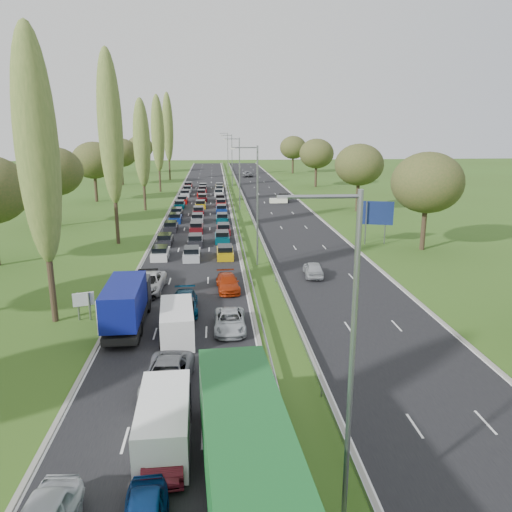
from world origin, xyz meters
name	(u,v)px	position (x,y,z in m)	size (l,w,h in m)	color
ground	(239,208)	(4.50, 80.00, 0.00)	(260.00, 260.00, 0.00)	#35531A
near_carriageway	(201,206)	(-2.25, 82.50, 0.00)	(10.50, 215.00, 0.04)	black
far_carriageway	(276,205)	(11.25, 82.50, 0.00)	(10.50, 215.00, 0.04)	black
central_reservation	(239,203)	(4.50, 82.50, 0.55)	(2.36, 215.00, 0.32)	gray
lamp_columns	(240,174)	(4.50, 78.00, 6.00)	(0.18, 140.18, 12.00)	gray
poplar_row	(131,136)	(-11.50, 68.17, 12.39)	(2.80, 127.80, 22.44)	#2D2116
woodland_left	(46,174)	(-22.00, 62.63, 7.68)	(8.00, 166.00, 11.10)	#2D2116
woodland_right	(375,169)	(24.00, 66.67, 7.68)	(8.00, 153.00, 11.10)	#2D2116
traffic_queue_fill	(200,208)	(-2.23, 77.71, 0.44)	(8.99, 68.63, 0.80)	silver
near_car_2	(149,283)	(-5.54, 35.31, 0.78)	(2.53, 5.48, 1.52)	silver
near_car_3	(146,284)	(-5.73, 34.89, 0.76)	(2.06, 5.07, 1.47)	black
near_car_5	(163,444)	(-2.10, 12.46, 0.79)	(1.64, 4.70, 1.55)	#540E19
near_car_6	(167,376)	(-2.47, 18.53, 0.76)	(2.46, 5.32, 1.48)	slate
near_car_7	(185,303)	(-2.16, 30.18, 0.72)	(1.95, 4.80, 1.39)	#05324F
near_car_9	(234,397)	(1.04, 16.06, 0.76)	(1.57, 4.51, 1.49)	black
near_car_10	(230,321)	(1.14, 26.24, 0.67)	(2.15, 4.67, 1.30)	#AAB0B3
near_car_11	(228,283)	(1.25, 35.04, 0.68)	(1.84, 4.52, 1.31)	#A12A09
far_car_0	(313,269)	(9.43, 38.52, 0.73)	(1.67, 4.16, 1.42)	#A3A7AC
far_car_1	(283,197)	(13.12, 86.83, 0.82)	(1.70, 4.87, 1.60)	black
far_car_2	(247,174)	(9.58, 135.98, 0.81)	(2.62, 5.68, 1.58)	slate
blue_lorry	(127,303)	(-5.96, 27.25, 1.85)	(2.32, 8.35, 3.53)	black
green_lorry	(249,471)	(1.25, 8.45, 2.37)	(2.78, 15.00, 4.44)	black
white_van_front	(165,420)	(-2.14, 13.70, 1.15)	(2.20, 5.60, 2.25)	white
white_van_rear	(177,321)	(-2.40, 25.47, 1.11)	(2.12, 5.40, 2.17)	silver
info_sign	(84,302)	(-9.40, 29.04, 1.37)	(1.46, 0.56, 2.10)	gray
direction_sign	(376,215)	(19.40, 51.12, 3.57)	(3.86, 1.23, 5.20)	gray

